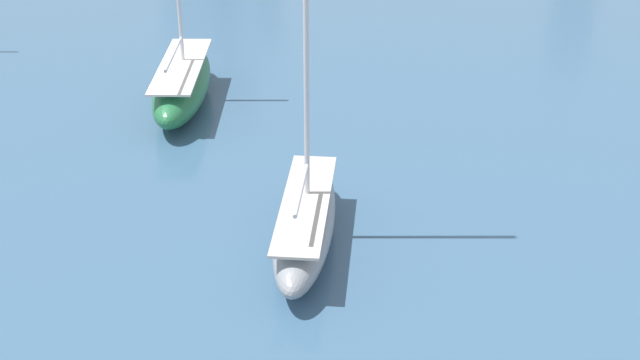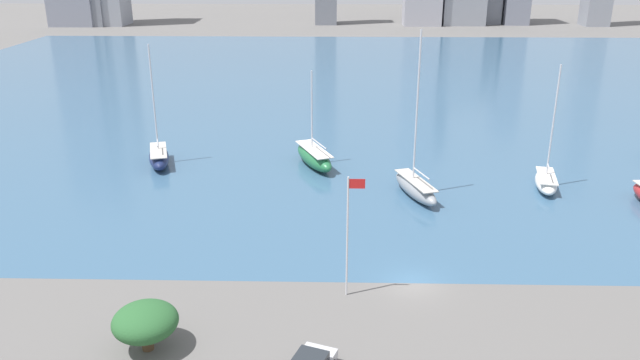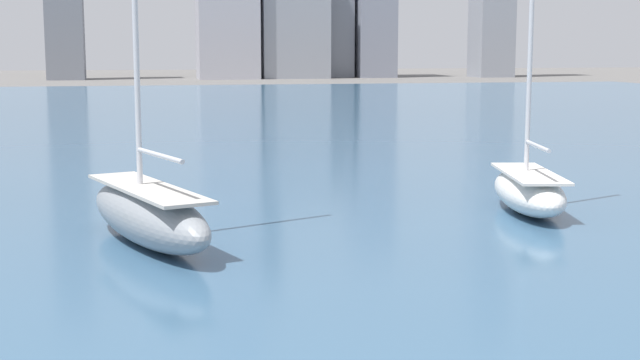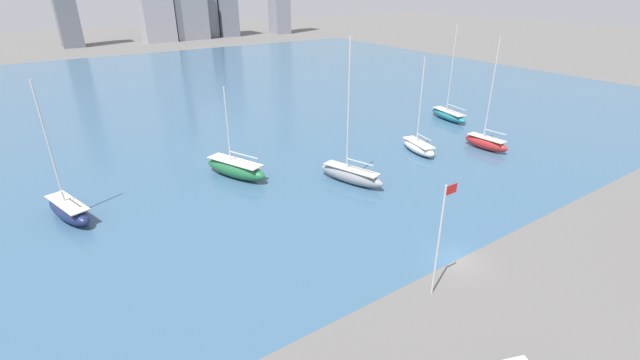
% 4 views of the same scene
% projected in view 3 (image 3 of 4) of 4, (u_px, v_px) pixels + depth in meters
% --- Properties ---
extents(harbor_water, '(180.00, 140.00, 0.00)m').
position_uv_depth(harbor_water, '(106.00, 118.00, 78.00)').
color(harbor_water, '#385B7A').
rests_on(harbor_water, ground_plane).
extents(sailboat_white, '(3.54, 7.14, 13.06)m').
position_uv_depth(sailboat_white, '(529.00, 189.00, 33.26)').
color(sailboat_white, white).
rests_on(sailboat_white, harbor_water).
extents(sailboat_gray, '(4.62, 8.89, 16.76)m').
position_uv_depth(sailboat_gray, '(148.00, 211.00, 27.74)').
color(sailboat_gray, gray).
rests_on(sailboat_gray, harbor_water).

